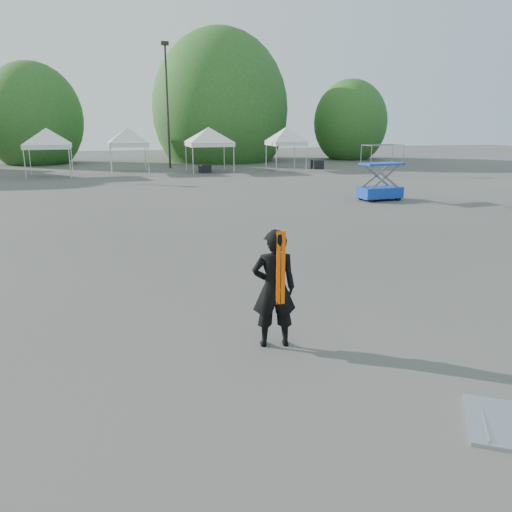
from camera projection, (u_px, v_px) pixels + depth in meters
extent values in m
plane|color=#474442|center=(229.00, 296.00, 11.08)|extent=(120.00, 120.00, 0.00)
cylinder|color=black|center=(168.00, 109.00, 40.21)|extent=(0.16, 0.16, 9.50)
cube|color=black|center=(165.00, 43.00, 38.93)|extent=(0.60, 0.25, 0.30)
cylinder|color=#382314|center=(37.00, 151.00, 45.42)|extent=(0.36, 0.36, 2.27)
ellipsoid|color=#1F511B|center=(33.00, 119.00, 44.69)|extent=(4.16, 4.16, 4.78)
cylinder|color=#382314|center=(221.00, 146.00, 49.25)|extent=(0.36, 0.36, 2.80)
ellipsoid|color=#1F511B|center=(220.00, 110.00, 48.35)|extent=(5.12, 5.12, 5.89)
cylinder|color=#382314|center=(349.00, 149.00, 51.18)|extent=(0.36, 0.36, 2.10)
ellipsoid|color=#1F511B|center=(350.00, 122.00, 50.50)|extent=(3.84, 3.84, 4.42)
cylinder|color=silver|center=(25.00, 164.00, 33.05)|extent=(0.06, 0.06, 2.00)
cylinder|color=silver|center=(70.00, 163.00, 33.85)|extent=(0.06, 0.06, 2.00)
cylinder|color=silver|center=(30.00, 161.00, 35.66)|extent=(0.06, 0.06, 2.00)
cylinder|color=silver|center=(72.00, 160.00, 36.46)|extent=(0.06, 0.06, 2.00)
cube|color=white|center=(48.00, 146.00, 34.47)|extent=(3.03, 3.03, 0.30)
pyramid|color=white|center=(46.00, 128.00, 34.14)|extent=(4.28, 4.28, 1.10)
cylinder|color=silver|center=(111.00, 161.00, 35.73)|extent=(0.06, 0.06, 2.00)
cylinder|color=silver|center=(149.00, 160.00, 36.48)|extent=(0.06, 0.06, 2.00)
cylinder|color=silver|center=(111.00, 159.00, 38.15)|extent=(0.06, 0.06, 2.00)
cylinder|color=silver|center=(145.00, 158.00, 38.90)|extent=(0.06, 0.06, 2.00)
cube|color=white|center=(128.00, 145.00, 37.03)|extent=(2.83, 2.83, 0.30)
pyramid|color=white|center=(127.00, 127.00, 36.71)|extent=(4.00, 4.00, 1.10)
cylinder|color=silver|center=(193.00, 161.00, 36.22)|extent=(0.06, 0.06, 2.00)
cylinder|color=silver|center=(234.00, 160.00, 37.10)|extent=(0.06, 0.06, 2.00)
cylinder|color=silver|center=(186.00, 158.00, 39.06)|extent=(0.06, 0.06, 2.00)
cylinder|color=silver|center=(224.00, 157.00, 39.93)|extent=(0.06, 0.06, 2.00)
cube|color=white|center=(209.00, 144.00, 37.79)|extent=(3.27, 3.27, 0.30)
pyramid|color=white|center=(209.00, 127.00, 37.47)|extent=(4.63, 4.63, 1.10)
cylinder|color=silver|center=(276.00, 159.00, 37.91)|extent=(0.06, 0.06, 2.00)
cylinder|color=silver|center=(306.00, 158.00, 38.61)|extent=(0.06, 0.06, 2.00)
cylinder|color=silver|center=(266.00, 157.00, 40.18)|extent=(0.06, 0.06, 2.00)
cylinder|color=silver|center=(295.00, 156.00, 40.88)|extent=(0.06, 0.06, 2.00)
cube|color=white|center=(286.00, 143.00, 39.11)|extent=(2.67, 2.67, 0.30)
pyramid|color=white|center=(286.00, 127.00, 38.79)|extent=(3.77, 3.77, 1.10)
imported|color=black|center=(274.00, 289.00, 8.41)|extent=(0.83, 0.62, 2.06)
cube|color=#FF5705|center=(278.00, 269.00, 8.11)|extent=(0.16, 0.03, 1.24)
cube|color=#0D56B4|center=(380.00, 192.00, 24.45)|extent=(2.14, 1.18, 0.52)
cube|color=#0D56B4|center=(382.00, 164.00, 24.09)|extent=(2.05, 1.13, 0.09)
cylinder|color=black|center=(371.00, 199.00, 23.85)|extent=(0.32, 0.15, 0.31)
cylinder|color=black|center=(398.00, 197.00, 24.40)|extent=(0.32, 0.15, 0.31)
cylinder|color=black|center=(361.00, 197.00, 24.63)|extent=(0.32, 0.15, 0.31)
cylinder|color=black|center=(387.00, 195.00, 25.17)|extent=(0.32, 0.15, 0.31)
cube|color=black|center=(205.00, 169.00, 37.47)|extent=(0.93, 0.81, 0.61)
cube|color=black|center=(317.00, 165.00, 40.61)|extent=(0.89, 0.70, 0.69)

